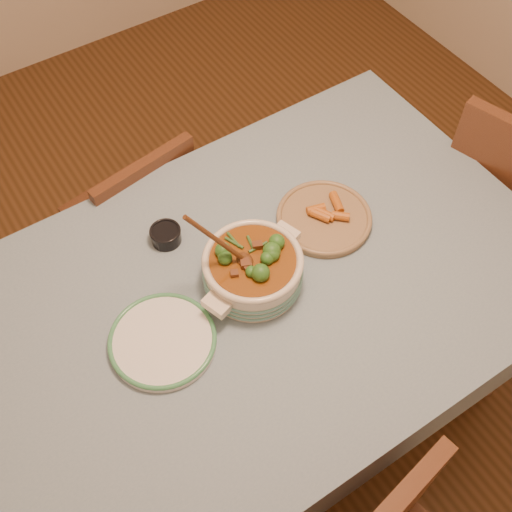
{
  "coord_description": "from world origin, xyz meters",
  "views": [
    {
      "loc": [
        -0.51,
        -0.77,
        2.23
      ],
      "look_at": [
        0.03,
        0.04,
        0.85
      ],
      "focal_mm": 45.0,
      "sensor_mm": 36.0,
      "label": 1
    }
  ],
  "objects": [
    {
      "name": "fried_plate",
      "position": [
        0.3,
        0.09,
        0.77
      ],
      "size": [
        0.33,
        0.33,
        0.05
      ],
      "rotation": [
        0.0,
        0.0,
        0.23
      ],
      "color": "#9F7958",
      "rests_on": "dining_table"
    },
    {
      "name": "condiment_bowl",
      "position": [
        -0.12,
        0.28,
        0.78
      ],
      "size": [
        0.11,
        0.11,
        0.05
      ],
      "rotation": [
        0.0,
        0.0,
        -0.34
      ],
      "color": "black",
      "rests_on": "dining_table"
    },
    {
      "name": "chair_far",
      "position": [
        -0.07,
        0.64,
        0.45
      ],
      "size": [
        0.43,
        0.43,
        0.8
      ],
      "rotation": [
        0.0,
        0.0,
        3.3
      ],
      "color": "brown",
      "rests_on": "floor"
    },
    {
      "name": "stew_casserole",
      "position": [
        0.01,
        0.02,
        0.82
      ],
      "size": [
        0.34,
        0.33,
        0.32
      ],
      "rotation": [
        0.0,
        0.0,
        0.31
      ],
      "color": "beige",
      "rests_on": "dining_table"
    },
    {
      "name": "floor",
      "position": [
        0.0,
        0.0,
        0.0
      ],
      "size": [
        4.5,
        4.5,
        0.0
      ],
      "primitive_type": "plane",
      "color": "#452A13",
      "rests_on": "ground"
    },
    {
      "name": "dining_table",
      "position": [
        0.0,
        0.0,
        0.66
      ],
      "size": [
        1.68,
        1.08,
        0.76
      ],
      "color": "brown",
      "rests_on": "floor"
    },
    {
      "name": "chair_right",
      "position": [
        1.0,
        -0.07,
        0.53
      ],
      "size": [
        0.55,
        0.55,
        0.94
      ],
      "rotation": [
        0.0,
        0.0,
        1.86
      ],
      "color": "brown",
      "rests_on": "floor"
    },
    {
      "name": "white_plate",
      "position": [
        -0.29,
        -0.01,
        0.77
      ],
      "size": [
        0.28,
        0.28,
        0.02
      ],
      "rotation": [
        0.0,
        0.0,
        -0.02
      ],
      "color": "white",
      "rests_on": "dining_table"
    }
  ]
}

